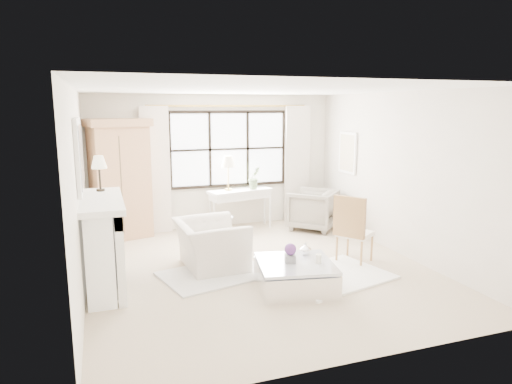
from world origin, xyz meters
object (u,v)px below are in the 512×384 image
armoire (120,178)px  club_armchair (211,244)px  console_table (240,209)px  coffee_table (295,276)px

armoire → club_armchair: armoire is taller
console_table → club_armchair: (-1.12, -2.08, -0.04)m
club_armchair → coffee_table: 1.51m
console_table → coffee_table: size_ratio=1.17×
armoire → console_table: 2.44m
armoire → coffee_table: (2.09, -3.36, -0.96)m
console_table → armoire: bearing=165.4°
console_table → coffee_table: (-0.23, -3.29, -0.22)m
club_armchair → coffee_table: bearing=-146.8°
armoire → club_armchair: size_ratio=2.00×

